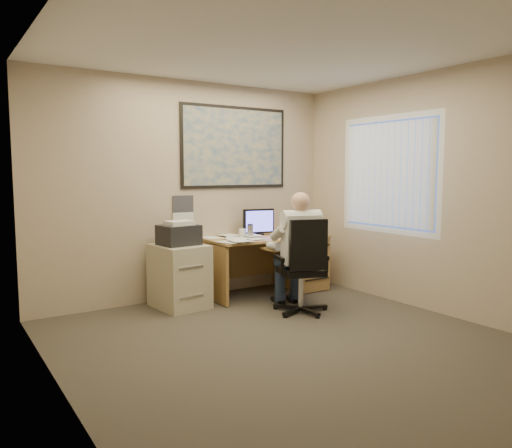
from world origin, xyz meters
TOP-DOWN VIEW (x-y plane):
  - room_shell at (0.00, 0.00)m, footprint 4.00×4.50m
  - desk at (1.23, 1.90)m, footprint 1.60×0.97m
  - world_map at (0.65, 2.23)m, footprint 1.56×0.03m
  - wall_calendar at (-0.10, 2.24)m, footprint 0.28×0.01m
  - window_blinds at (1.97, 0.80)m, footprint 0.06×1.40m
  - filing_cabinet at (-0.33, 1.87)m, footprint 0.59×0.69m
  - office_chair at (0.74, 0.88)m, footprint 0.81×0.81m
  - person at (0.73, 0.96)m, footprint 0.75×0.92m

SIDE VIEW (x-z plane):
  - office_chair at x=0.74m, z-range -0.22..0.85m
  - filing_cabinet at x=-0.33m, z-range -0.07..0.95m
  - desk at x=1.23m, z-range -0.10..0.99m
  - person at x=0.73m, z-range 0.00..1.36m
  - wall_calendar at x=-0.10m, z-range 0.87..1.29m
  - room_shell at x=0.00m, z-range 0.00..2.70m
  - window_blinds at x=1.97m, z-range 0.90..2.20m
  - world_map at x=0.65m, z-range 1.37..2.43m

